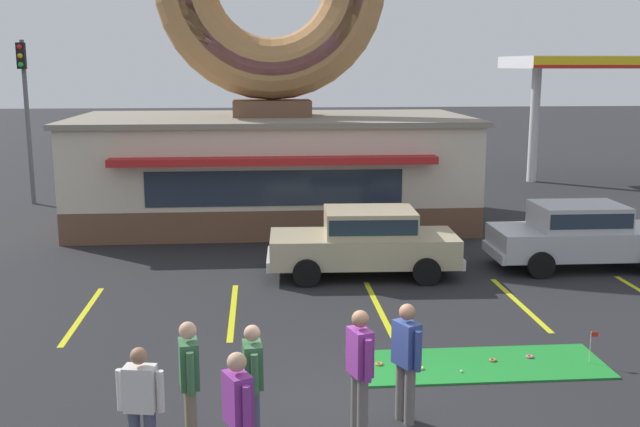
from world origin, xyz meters
TOP-DOWN VIEW (x-y plane):
  - ground_plane at (0.00, 0.00)m, footprint 160.00×160.00m
  - donut_shop_building at (-0.71, 13.94)m, footprint 12.30×6.75m
  - putting_mat at (2.45, 1.82)m, footprint 4.27×1.48m
  - mini_donut_near_left at (1.45, 1.67)m, footprint 0.13×0.13m
  - mini_donut_near_right at (0.81, 1.90)m, footprint 0.13×0.13m
  - mini_donut_mid_left at (0.55, 1.80)m, footprint 0.13×0.13m
  - mini_donut_mid_centre at (3.42, 2.01)m, footprint 0.13×0.13m
  - mini_donut_mid_right at (1.16, 1.65)m, footprint 0.13×0.13m
  - mini_donut_far_left at (2.74, 1.91)m, footprint 0.13×0.13m
  - golf_ball at (2.09, 1.49)m, footprint 0.04×0.04m
  - putting_flag_pin at (4.37, 1.71)m, footprint 0.13×0.01m
  - car_silver at (6.75, 7.69)m, footprint 4.57×2.01m
  - car_champagne at (1.35, 7.41)m, footprint 4.62×2.11m
  - pedestrian_blue_sweater_man at (-1.42, -1.62)m, footprint 0.38×0.55m
  - pedestrian_hooded_kid at (0.86, -0.06)m, footprint 0.39×0.54m
  - pedestrian_leather_jacket_man at (0.17, -0.37)m, footprint 0.35×0.57m
  - pedestrian_clipboard_woman at (-2.62, -1.03)m, footprint 0.59×0.30m
  - pedestrian_beanie_man at (-1.26, -0.49)m, footprint 0.28×0.59m
  - pedestrian_crossing_woman at (-2.07, -0.54)m, footprint 0.30×0.59m
  - trash_bin at (4.73, 11.40)m, footprint 0.57×0.57m
  - traffic_light_pole at (-9.32, 17.65)m, footprint 0.28×0.47m
  - gas_station_canopy at (14.06, 21.40)m, footprint 9.00×4.46m
  - parking_stripe_far_left at (-4.72, 5.00)m, footprint 0.12×3.60m
  - parking_stripe_left at (-1.72, 5.00)m, footprint 0.12×3.60m
  - parking_stripe_mid_left at (1.28, 5.00)m, footprint 0.12×3.60m
  - parking_stripe_centre at (4.28, 5.00)m, footprint 0.12×3.60m

SIDE VIEW (x-z plane):
  - ground_plane at x=0.00m, z-range 0.00..0.00m
  - parking_stripe_far_left at x=-4.72m, z-range 0.00..0.01m
  - parking_stripe_left at x=-1.72m, z-range 0.00..0.01m
  - parking_stripe_mid_left at x=1.28m, z-range 0.00..0.01m
  - parking_stripe_centre at x=4.28m, z-range 0.00..0.01m
  - putting_mat at x=2.45m, z-range 0.00..0.03m
  - mini_donut_near_left at x=1.45m, z-range 0.03..0.07m
  - mini_donut_near_right at x=0.81m, z-range 0.03..0.07m
  - mini_donut_mid_left at x=0.55m, z-range 0.03..0.07m
  - mini_donut_mid_centre at x=3.42m, z-range 0.03..0.07m
  - mini_donut_mid_right at x=1.16m, z-range 0.03..0.07m
  - mini_donut_far_left at x=2.74m, z-range 0.03..0.07m
  - golf_ball at x=2.09m, z-range 0.03..0.07m
  - putting_flag_pin at x=4.37m, z-range 0.16..0.71m
  - trash_bin at x=4.73m, z-range 0.01..0.99m
  - car_silver at x=6.75m, z-range 0.07..1.67m
  - car_champagne at x=1.35m, z-range 0.07..1.67m
  - pedestrian_clipboard_woman at x=-2.62m, z-range 0.08..1.67m
  - pedestrian_beanie_man at x=-1.26m, z-range 0.09..1.73m
  - pedestrian_blue_sweater_man at x=-1.42m, z-range 0.10..1.82m
  - pedestrian_crossing_woman at x=-2.07m, z-range 0.10..1.82m
  - pedestrian_hooded_kid at x=0.86m, z-range 0.10..1.83m
  - pedestrian_leather_jacket_man at x=0.17m, z-range 0.10..1.86m
  - traffic_light_pole at x=-9.32m, z-range 0.81..6.61m
  - donut_shop_building at x=-0.71m, z-range -1.74..9.22m
  - gas_station_canopy at x=14.06m, z-range 2.21..7.51m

